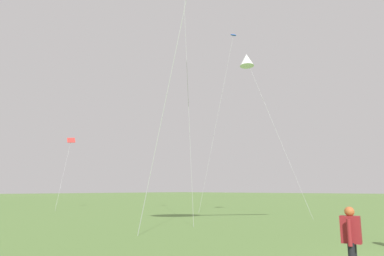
{
  "coord_description": "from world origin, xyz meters",
  "views": [
    {
      "loc": [
        -10.8,
        -0.53,
        1.9
      ],
      "look_at": [
        -1.13,
        7.92,
        4.17
      ],
      "focal_mm": 32.29,
      "sensor_mm": 36.0,
      "label": 1
    }
  ],
  "objects": [
    {
      "name": "person_dark_jacket",
      "position": [
        -2.91,
        1.91,
        0.88
      ],
      "size": [
        0.55,
        0.42,
        1.53
      ],
      "rotation": [
        0.0,
        0.0,
        1.73
      ],
      "color": "black",
      "rests_on": "ground"
    },
    {
      "name": "small_kite_tiny_distant",
      "position": [
        12.78,
        15.51,
        14.21
      ],
      "size": [
        1.95,
        2.98,
        15.29
      ],
      "rotation": [
        0.0,
        0.0,
        -0.42
      ],
      "color": "blue",
      "rests_on": "ground"
    },
    {
      "name": "small_kite_bird_shape",
      "position": [
        6.99,
        31.2,
        6.48
      ],
      "size": [
        2.73,
        2.46,
        7.05
      ],
      "rotation": [
        0.0,
        0.0,
        -1.96
      ],
      "color": "red",
      "rests_on": "ground"
    },
    {
      "name": "small_kite_diamond_red",
      "position": [
        10.33,
        12.5,
        11.38
      ],
      "size": [
        1.52,
        4.86,
        11.91
      ],
      "rotation": [
        0.0,
        0.0,
        -0.78
      ],
      "color": "white",
      "rests_on": "ground"
    }
  ]
}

